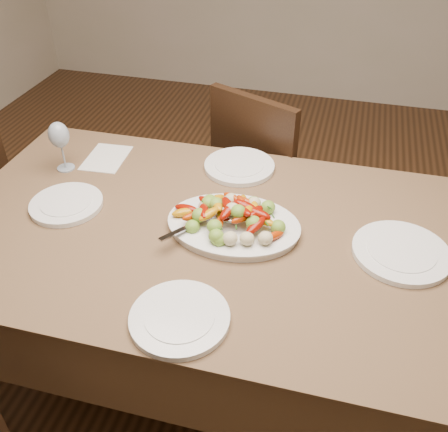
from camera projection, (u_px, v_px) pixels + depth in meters
floor at (240, 406)px, 1.95m from camera, size 6.00×6.00×0.00m
dining_table at (224, 311)px, 1.83m from camera, size 1.85×1.05×0.76m
chair_far at (274, 178)px, 2.37m from camera, size 0.55×0.55×0.95m
serving_platter at (233, 227)px, 1.60m from camera, size 0.42×0.31×0.02m
roasted_vegetables at (234, 213)px, 1.57m from camera, size 0.34×0.23×0.09m
serving_spoon at (211, 221)px, 1.56m from camera, size 0.27×0.19×0.03m
plate_left at (66, 204)px, 1.70m from camera, size 0.25×0.25×0.02m
plate_right at (401, 253)px, 1.51m from camera, size 0.29×0.29×0.02m
plate_far at (239, 166)px, 1.90m from camera, size 0.27×0.27×0.02m
plate_near at (180, 318)px, 1.30m from camera, size 0.26×0.26×0.02m
wine_glass at (61, 145)px, 1.84m from camera, size 0.08×0.08×0.20m
menu_card at (106, 158)px, 1.96m from camera, size 0.16×0.22×0.00m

